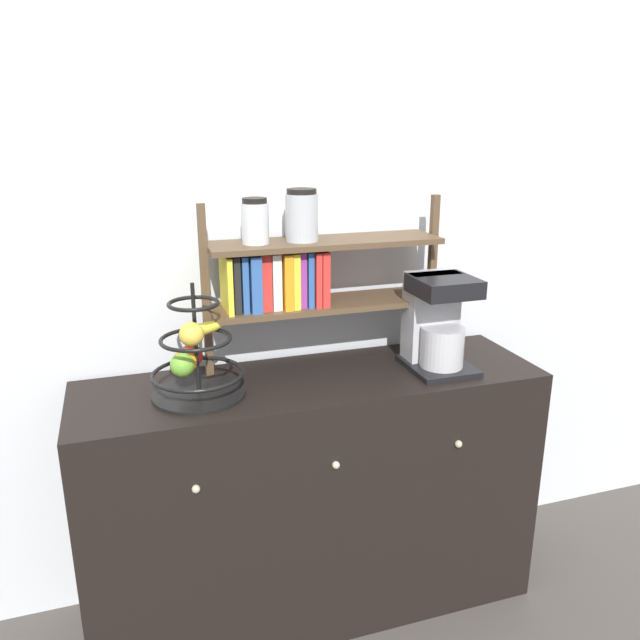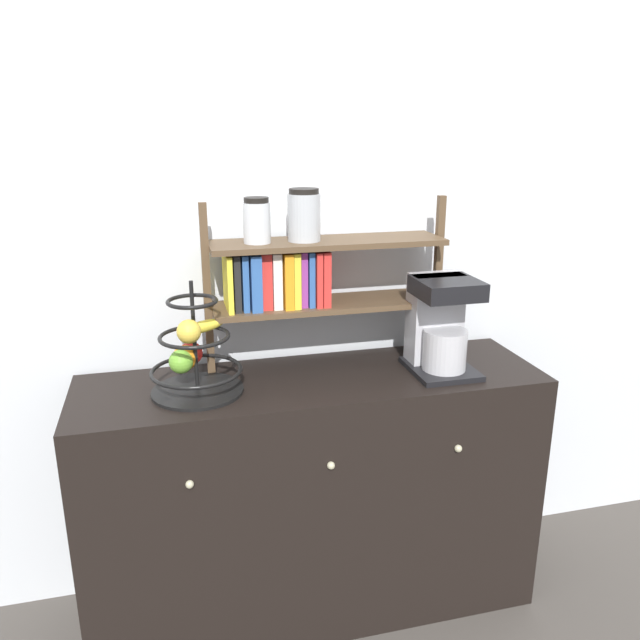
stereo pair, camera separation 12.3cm
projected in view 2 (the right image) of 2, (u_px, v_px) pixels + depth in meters
The scene contains 5 objects.
wall_back at pixel (294, 229), 2.11m from camera, with size 7.00×0.05×2.60m, color silver.
sideboard at pixel (313, 495), 2.13m from camera, with size 1.50×0.45×0.86m.
coffee_maker at pixel (440, 324), 2.03m from camera, with size 0.20×0.24×0.31m.
fruit_stand at pixel (193, 357), 1.86m from camera, with size 0.28×0.28×0.35m.
shelf_hutch at pixel (298, 267), 2.00m from camera, with size 0.80×0.20×0.59m.
Camera 2 is at (-0.44, -1.58, 1.63)m, focal length 35.00 mm.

